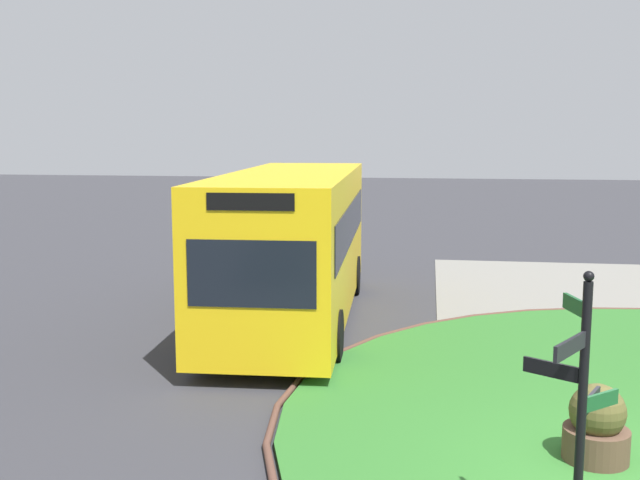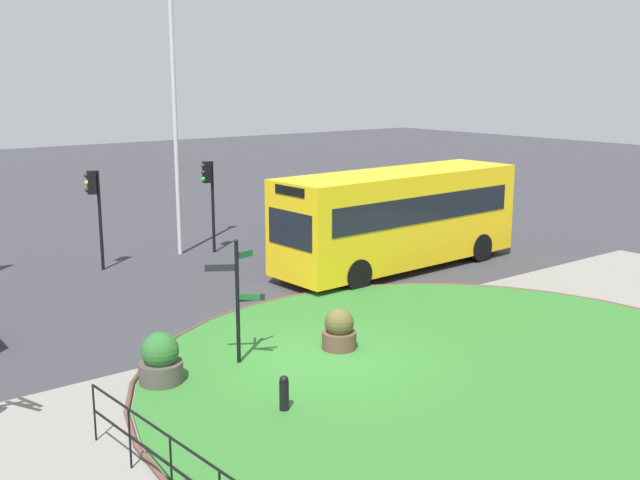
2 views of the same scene
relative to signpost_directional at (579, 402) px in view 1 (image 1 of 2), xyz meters
name	(u,v)px [view 1 (image 1 of 2)]	position (x,y,z in m)	size (l,w,h in m)	color
signpost_directional	(579,402)	(0.00, 0.00, 0.00)	(1.17, 0.92, 2.96)	black
bus_yellow	(293,242)	(9.08, 4.44, 0.10)	(9.42, 2.94, 3.35)	yellow
planter_kerbside	(596,430)	(2.34, -0.70, -1.20)	(0.83, 0.83, 1.09)	brown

